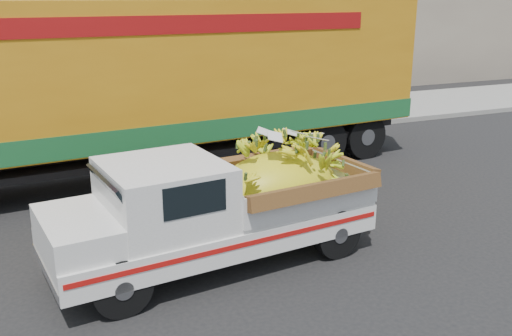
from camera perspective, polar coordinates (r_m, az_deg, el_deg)
name	(u,v)px	position (r m, az deg, el deg)	size (l,w,h in m)	color
ground	(246,243)	(9.40, -1.04, -7.51)	(100.00, 100.00, 0.00)	black
curb	(150,145)	(15.38, -10.54, 2.25)	(60.00, 0.25, 0.15)	gray
sidewalk	(134,129)	(17.38, -12.15, 3.82)	(60.00, 4.00, 0.14)	gray
building_right	(389,15)	(29.20, 13.16, 14.72)	(14.00, 6.00, 6.00)	gray
pickup_truck	(236,202)	(8.57, -2.06, -3.46)	(4.97, 2.29, 1.69)	black
semi_trailer	(168,80)	(12.62, -8.80, 8.66)	(12.04, 3.53, 3.80)	black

